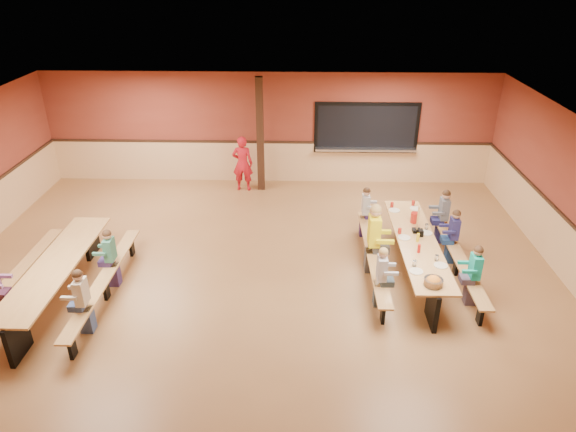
{
  "coord_description": "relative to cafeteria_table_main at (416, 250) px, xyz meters",
  "views": [
    {
      "loc": [
        0.87,
        -8.35,
        5.62
      ],
      "look_at": [
        0.63,
        0.49,
        1.15
      ],
      "focal_mm": 32.0,
      "sensor_mm": 36.0,
      "label": 1
    }
  ],
  "objects": [
    {
      "name": "seated_child_navy_right",
      "position": [
        0.83,
        0.46,
        0.05
      ],
      "size": [
        0.35,
        0.28,
        1.16
      ],
      "primitive_type": null,
      "color": "#222051",
      "rests_on": "ground"
    },
    {
      "name": "cafeteria_table_second",
      "position": [
        -6.62,
        -1.0,
        0.0
      ],
      "size": [
        1.91,
        3.7,
        0.74
      ],
      "color": "tan",
      "rests_on": "ground"
    },
    {
      "name": "standing_woman",
      "position": [
        -3.81,
        4.01,
        0.22
      ],
      "size": [
        0.56,
        0.38,
        1.49
      ],
      "primitive_type": "imported",
      "rotation": [
        0.0,
        0.0,
        3.09
      ],
      "color": "red",
      "rests_on": "ground"
    },
    {
      "name": "punch_pitcher",
      "position": [
        0.08,
        0.76,
        0.32
      ],
      "size": [
        0.16,
        0.16,
        0.22
      ],
      "primitive_type": "cylinder",
      "color": "#AE2117",
      "rests_on": "cafeteria_table_main"
    },
    {
      "name": "seated_child_teal_right",
      "position": [
        0.83,
        -0.96,
        0.06
      ],
      "size": [
        0.35,
        0.28,
        1.17
      ],
      "primitive_type": null,
      "color": "#14A18E",
      "rests_on": "ground"
    },
    {
      "name": "structural_post",
      "position": [
        -3.33,
        4.08,
        0.97
      ],
      "size": [
        0.18,
        0.18,
        3.0
      ],
      "primitive_type": "cube",
      "color": "black",
      "rests_on": "ground"
    },
    {
      "name": "kitchen_pass_through",
      "position": [
        -0.53,
        4.64,
        0.96
      ],
      "size": [
        2.78,
        0.28,
        1.38
      ],
      "color": "black",
      "rests_on": "ground"
    },
    {
      "name": "seated_child_white_left",
      "position": [
        -0.83,
        -1.06,
        0.06
      ],
      "size": [
        0.35,
        0.28,
        1.16
      ],
      "primitive_type": null,
      "color": "#B9BBC0",
      "rests_on": "ground"
    },
    {
      "name": "seated_adult_yellow",
      "position": [
        -0.83,
        0.1,
        0.18
      ],
      "size": [
        0.47,
        0.39,
        1.42
      ],
      "primitive_type": null,
      "color": "#FFF218",
      "rests_on": "ground"
    },
    {
      "name": "table_paddle",
      "position": [
        0.05,
        0.35,
        0.35
      ],
      "size": [
        0.16,
        0.16,
        0.56
      ],
      "color": "black",
      "rests_on": "cafeteria_table_main"
    },
    {
      "name": "seated_child_tan_sec",
      "position": [
        -5.79,
        -1.91,
        0.06
      ],
      "size": [
        0.35,
        0.29,
        1.18
      ],
      "primitive_type": null,
      "color": "beige",
      "rests_on": "ground"
    },
    {
      "name": "cafeteria_table_main",
      "position": [
        0.0,
        0.0,
        0.0
      ],
      "size": [
        1.91,
        3.7,
        0.74
      ],
      "color": "tan",
      "rests_on": "ground"
    },
    {
      "name": "seated_child_grey_left",
      "position": [
        -0.83,
        1.54,
        0.05
      ],
      "size": [
        0.34,
        0.28,
        1.15
      ],
      "primitive_type": null,
      "color": "#B5B5B5",
      "rests_on": "ground"
    },
    {
      "name": "condiment_ketchup",
      "position": [
        -0.07,
        -0.45,
        0.3
      ],
      "size": [
        0.06,
        0.06,
        0.17
      ],
      "primitive_type": "cylinder",
      "color": "#B2140F",
      "rests_on": "cafeteria_table_main"
    },
    {
      "name": "napkin_dispenser",
      "position": [
        0.09,
        0.2,
        0.28
      ],
      "size": [
        0.1,
        0.14,
        0.13
      ],
      "primitive_type": "cube",
      "color": "black",
      "rests_on": "cafeteria_table_main"
    },
    {
      "name": "condiment_mustard",
      "position": [
        -0.0,
        -0.04,
        0.3
      ],
      "size": [
        0.06,
        0.06,
        0.17
      ],
      "primitive_type": "cylinder",
      "color": "yellow",
      "rests_on": "cafeteria_table_main"
    },
    {
      "name": "seated_child_char_right",
      "position": [
        0.83,
        1.3,
        0.08
      ],
      "size": [
        0.37,
        0.3,
        1.21
      ],
      "primitive_type": null,
      "color": "#54575E",
      "rests_on": "ground"
    },
    {
      "name": "chip_bowl",
      "position": [
        -0.04,
        -1.51,
        0.29
      ],
      "size": [
        0.32,
        0.32,
        0.15
      ],
      "primitive_type": null,
      "color": "orange",
      "rests_on": "cafeteria_table_main"
    },
    {
      "name": "place_settings",
      "position": [
        0.0,
        -0.0,
        0.27
      ],
      "size": [
        0.65,
        3.3,
        0.11
      ],
      "primitive_type": null,
      "color": "beige",
      "rests_on": "cafeteria_table_main"
    },
    {
      "name": "ground",
      "position": [
        -3.13,
        -0.32,
        -0.53
      ],
      "size": [
        12.0,
        12.0,
        0.0
      ],
      "primitive_type": "plane",
      "color": "brown",
      "rests_on": "ground"
    },
    {
      "name": "room_envelope",
      "position": [
        -3.13,
        -0.32,
        0.16
      ],
      "size": [
        12.04,
        10.04,
        3.02
      ],
      "color": "brown",
      "rests_on": "ground"
    },
    {
      "name": "seated_child_green_sec",
      "position": [
        -5.79,
        -0.55,
        0.05
      ],
      "size": [
        0.34,
        0.28,
        1.16
      ],
      "primitive_type": null,
      "color": "#3B8168",
      "rests_on": "ground"
    }
  ]
}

